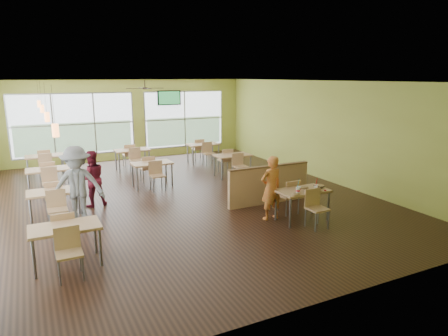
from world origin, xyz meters
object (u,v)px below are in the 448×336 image
Objects in this scene: main_table at (302,195)px; food_basket at (319,186)px; man_plaid at (271,188)px; half_wall_divider at (269,184)px.

food_basket is (0.46, -0.02, 0.15)m from main_table.
food_basket is at bearing 154.33° from man_plaid.
half_wall_divider is at bearing 107.50° from food_basket.
half_wall_divider is 1.56m from food_basket.
food_basket is at bearing -2.17° from main_table.
man_plaid is 5.86× the size of food_basket.
half_wall_divider reaches higher than main_table.
man_plaid is at bearing -120.38° from half_wall_divider.
half_wall_divider is 1.24m from man_plaid.
main_table is 0.49m from food_basket.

